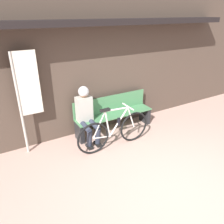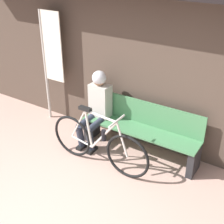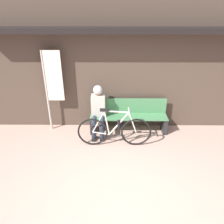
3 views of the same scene
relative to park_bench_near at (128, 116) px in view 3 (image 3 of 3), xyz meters
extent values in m
plane|color=tan|center=(-0.17, -2.34, -0.42)|extent=(24.00, 24.00, 0.00)
cube|color=#4C3D33|center=(-0.17, 0.33, 1.18)|extent=(12.00, 0.12, 3.20)
cube|color=black|center=(-0.17, 0.05, 2.08)|extent=(6.60, 0.44, 0.12)
cube|color=#477F51|center=(0.00, -0.06, 0.02)|extent=(1.95, 0.42, 0.03)
cube|color=#477F51|center=(0.00, 0.14, 0.24)|extent=(1.95, 0.03, 0.40)
cube|color=#232326|center=(-0.92, -0.06, -0.20)|extent=(0.10, 0.36, 0.43)
cube|color=#232326|center=(0.92, -0.06, -0.20)|extent=(0.10, 0.36, 0.43)
torus|color=black|center=(-0.86, -0.66, -0.07)|extent=(0.70, 0.04, 0.70)
torus|color=black|center=(0.14, -0.66, -0.07)|extent=(0.70, 0.04, 0.70)
cylinder|color=silver|center=(-0.31, -0.66, 0.46)|extent=(0.54, 0.03, 0.07)
cylinder|color=silver|center=(-0.26, -0.66, 0.16)|extent=(0.47, 0.03, 0.59)
cylinder|color=silver|center=(-0.53, -0.66, 0.18)|extent=(0.13, 0.03, 0.61)
cylinder|color=silver|center=(-0.67, -0.66, -0.10)|extent=(0.39, 0.03, 0.09)
cylinder|color=silver|center=(-0.72, -0.66, 0.21)|extent=(0.30, 0.02, 0.56)
cylinder|color=silver|center=(0.05, -0.66, 0.19)|extent=(0.21, 0.03, 0.52)
cube|color=black|center=(-0.58, -0.66, 0.50)|extent=(0.20, 0.07, 0.05)
cylinder|color=silver|center=(-0.04, -0.66, 0.46)|extent=(0.03, 0.40, 0.03)
cylinder|color=black|center=(-0.26, -0.66, 0.16)|extent=(0.07, 0.07, 0.17)
cylinder|color=#2D3342|center=(-0.86, -0.28, 0.03)|extent=(0.11, 0.44, 0.13)
cylinder|color=#2D3342|center=(-0.86, -0.47, -0.17)|extent=(0.11, 0.17, 0.40)
cube|color=black|center=(-0.86, -0.44, -0.39)|extent=(0.10, 0.22, 0.06)
cylinder|color=#2D3342|center=(-0.66, -0.28, 0.03)|extent=(0.11, 0.44, 0.13)
cylinder|color=#2D3342|center=(-0.66, -0.47, -0.17)|extent=(0.11, 0.17, 0.40)
cube|color=black|center=(-0.66, -0.44, -0.39)|extent=(0.10, 0.22, 0.06)
cube|color=#B7B2A8|center=(-0.76, -0.02, 0.32)|extent=(0.34, 0.22, 0.56)
sphere|color=#9E7556|center=(-0.76, -0.04, 0.70)|extent=(0.20, 0.20, 0.20)
sphere|color=silver|center=(-0.76, -0.04, 0.73)|extent=(0.23, 0.23, 0.23)
cylinder|color=#B7B2A8|center=(-2.04, 0.08, 0.62)|extent=(0.05, 0.05, 2.07)
cube|color=silver|center=(-1.81, 0.08, 1.03)|extent=(0.40, 0.02, 1.24)
camera|label=1|loc=(-2.43, -4.13, 2.27)|focal=35.00mm
camera|label=2|loc=(1.90, -3.82, 2.60)|focal=50.00mm
camera|label=3|loc=(-0.39, -4.97, 2.60)|focal=35.00mm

